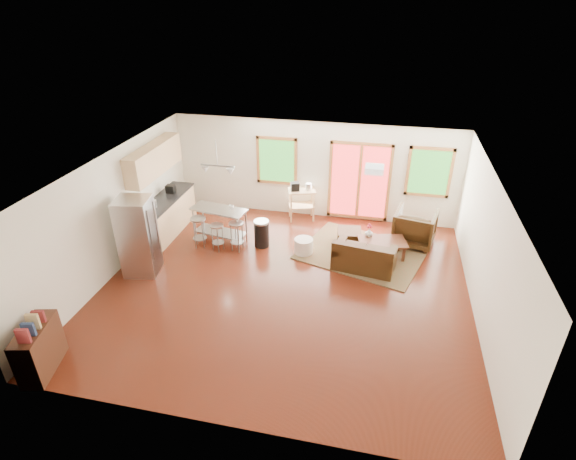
% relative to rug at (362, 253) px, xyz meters
% --- Properties ---
extents(floor, '(7.50, 7.00, 0.02)m').
position_rel_rug_xyz_m(floor, '(-1.47, -1.70, -0.02)').
color(floor, '#3C140A').
rests_on(floor, ground).
extents(ceiling, '(7.50, 7.00, 0.02)m').
position_rel_rug_xyz_m(ceiling, '(-1.47, -1.70, 2.60)').
color(ceiling, white).
rests_on(ceiling, ground).
extents(back_wall, '(7.50, 0.02, 2.60)m').
position_rel_rug_xyz_m(back_wall, '(-1.47, 1.81, 1.29)').
color(back_wall, white).
rests_on(back_wall, ground).
extents(left_wall, '(0.02, 7.00, 2.60)m').
position_rel_rug_xyz_m(left_wall, '(-5.23, -1.70, 1.29)').
color(left_wall, white).
rests_on(left_wall, ground).
extents(right_wall, '(0.02, 7.00, 2.60)m').
position_rel_rug_xyz_m(right_wall, '(2.29, -1.70, 1.29)').
color(right_wall, white).
rests_on(right_wall, ground).
extents(front_wall, '(7.50, 0.02, 2.60)m').
position_rel_rug_xyz_m(front_wall, '(-1.47, -5.21, 1.29)').
color(front_wall, white).
rests_on(front_wall, ground).
extents(window_left, '(1.10, 0.05, 1.30)m').
position_rel_rug_xyz_m(window_left, '(-2.47, 1.76, 1.49)').
color(window_left, '#245E1E').
rests_on(window_left, back_wall).
extents(french_doors, '(1.60, 0.05, 2.10)m').
position_rel_rug_xyz_m(french_doors, '(-0.27, 1.76, 1.09)').
color(french_doors, red).
rests_on(french_doors, back_wall).
extents(window_right, '(1.10, 0.05, 1.30)m').
position_rel_rug_xyz_m(window_right, '(1.43, 1.76, 1.49)').
color(window_right, '#245E1E').
rests_on(window_right, back_wall).
extents(rug, '(3.21, 2.80, 0.03)m').
position_rel_rug_xyz_m(rug, '(0.00, 0.00, 0.00)').
color(rug, '#455E3A').
rests_on(rug, floor).
extents(loveseat, '(1.43, 0.94, 0.71)m').
position_rel_rug_xyz_m(loveseat, '(0.08, -0.66, 0.27)').
color(loveseat, black).
rests_on(loveseat, floor).
extents(coffee_table, '(1.20, 0.88, 0.43)m').
position_rel_rug_xyz_m(coffee_table, '(0.45, -0.05, 0.36)').
color(coffee_table, '#3C1F12').
rests_on(coffee_table, floor).
extents(armchair, '(1.10, 1.06, 0.97)m').
position_rel_rug_xyz_m(armchair, '(1.19, 0.76, 0.47)').
color(armchair, black).
rests_on(armchair, floor).
extents(ottoman, '(0.63, 0.63, 0.38)m').
position_rel_rug_xyz_m(ottoman, '(-0.34, 0.38, 0.17)').
color(ottoman, black).
rests_on(ottoman, floor).
extents(pouf, '(0.51, 0.51, 0.38)m').
position_rel_rug_xyz_m(pouf, '(-1.35, -0.29, 0.18)').
color(pouf, silver).
rests_on(pouf, floor).
extents(vase, '(0.23, 0.23, 0.31)m').
position_rel_rug_xyz_m(vase, '(0.12, 0.15, 0.50)').
color(vase, silver).
rests_on(vase, coffee_table).
extents(book, '(0.22, 0.06, 0.30)m').
position_rel_rug_xyz_m(book, '(0.60, -0.03, 0.54)').
color(book, maroon).
rests_on(book, coffee_table).
extents(cabinets, '(0.64, 2.24, 2.30)m').
position_rel_rug_xyz_m(cabinets, '(-4.96, -0.00, 0.91)').
color(cabinets, tan).
rests_on(cabinets, floor).
extents(refrigerator, '(0.81, 0.79, 1.74)m').
position_rel_rug_xyz_m(refrigerator, '(-4.66, -1.78, 0.86)').
color(refrigerator, '#B7BABC').
rests_on(refrigerator, floor).
extents(island, '(1.43, 0.78, 0.86)m').
position_rel_rug_xyz_m(island, '(-3.47, -0.10, 0.58)').
color(island, '#B7BABC').
rests_on(island, floor).
extents(cup, '(0.13, 0.11, 0.12)m').
position_rel_rug_xyz_m(cup, '(-3.10, -0.23, 1.00)').
color(cup, white).
rests_on(cup, island).
extents(bar_stool_a, '(0.44, 0.44, 0.77)m').
position_rel_rug_xyz_m(bar_stool_a, '(-3.85, -0.50, 0.56)').
color(bar_stool_a, '#B7BABC').
rests_on(bar_stool_a, floor).
extents(bar_stool_b, '(0.41, 0.41, 0.67)m').
position_rel_rug_xyz_m(bar_stool_b, '(-3.37, -0.57, 0.49)').
color(bar_stool_b, '#B7BABC').
rests_on(bar_stool_b, floor).
extents(bar_stool_c, '(0.42, 0.42, 0.74)m').
position_rel_rug_xyz_m(bar_stool_c, '(-2.92, -0.48, 0.54)').
color(bar_stool_c, '#B7BABC').
rests_on(bar_stool_c, floor).
extents(trash_can, '(0.39, 0.39, 0.67)m').
position_rel_rug_xyz_m(trash_can, '(-2.40, -0.15, 0.33)').
color(trash_can, black).
rests_on(trash_can, floor).
extents(kitchen_cart, '(0.80, 0.64, 1.07)m').
position_rel_rug_xyz_m(kitchen_cart, '(-1.76, 1.46, 0.72)').
color(kitchen_cart, tan).
rests_on(kitchen_cart, floor).
extents(bookshelf, '(0.59, 1.02, 1.13)m').
position_rel_rug_xyz_m(bookshelf, '(-4.82, -4.80, 0.43)').
color(bookshelf, '#3C1F12').
rests_on(bookshelf, floor).
extents(ceiling_flush, '(0.35, 0.35, 0.12)m').
position_rel_rug_xyz_m(ceiling_flush, '(0.13, -1.10, 2.52)').
color(ceiling_flush, white).
rests_on(ceiling_flush, ceiling).
extents(pendant_light, '(0.80, 0.18, 0.79)m').
position_rel_rug_xyz_m(pendant_light, '(-3.37, -0.20, 1.88)').
color(pendant_light, gray).
rests_on(pendant_light, ceiling).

